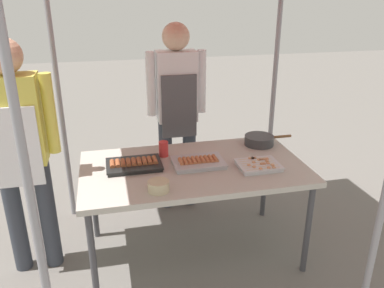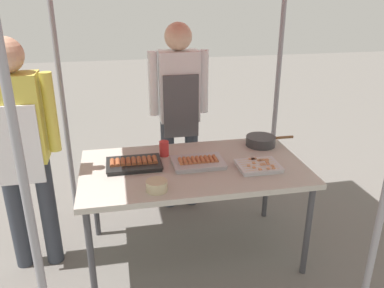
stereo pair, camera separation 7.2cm
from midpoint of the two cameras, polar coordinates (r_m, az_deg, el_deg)
name	(u,v)px [view 2 (the right image)]	position (r m, az deg, el deg)	size (l,w,h in m)	color
ground_plane	(193,252)	(3.21, 0.85, -15.44)	(18.00, 18.00, 0.00)	#66605B
stall_table	(193,172)	(2.84, 0.92, -4.17)	(1.60, 0.90, 0.75)	#B7B2A8
tray_grilled_sausages	(134,164)	(2.82, -7.76, -2.85)	(0.39, 0.27, 0.05)	black
tray_meat_skewers	(259,166)	(2.82, 10.41, -3.17)	(0.30, 0.24, 0.04)	silver
tray_pork_links	(198,162)	(2.83, 1.63, -2.67)	(0.37, 0.26, 0.05)	#ADADB2
cooking_wok	(261,140)	(3.22, 10.67, 0.51)	(0.40, 0.24, 0.08)	#38383A
condiment_bowl	(157,186)	(2.48, -4.34, -6.10)	(0.14, 0.14, 0.07)	#BFB28C
drink_cup_near_edge	(164,149)	(2.97, -3.40, -0.67)	(0.07, 0.07, 0.12)	red
vendor_woman	(179,103)	(3.42, -1.30, 6.00)	(0.52, 0.24, 1.69)	#333842
customer_nearby	(20,140)	(2.83, -23.19, 0.51)	(0.52, 0.23, 1.67)	#333842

